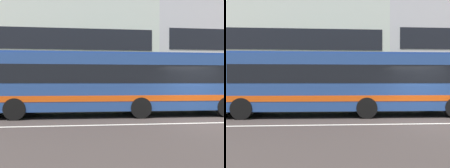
{
  "view_description": "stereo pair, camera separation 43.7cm",
  "coord_description": "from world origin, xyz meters",
  "views": [
    {
      "loc": [
        -5.0,
        -8.68,
        1.73
      ],
      "look_at": [
        -3.88,
        2.21,
        1.63
      ],
      "focal_mm": 34.84,
      "sensor_mm": 36.0,
      "label": 1
    },
    {
      "loc": [
        -4.56,
        -8.72,
        1.73
      ],
      "look_at": [
        -3.88,
        2.21,
        1.63
      ],
      "focal_mm": 34.84,
      "sensor_mm": 36.0,
      "label": 2
    }
  ],
  "objects": [
    {
      "name": "ground_plane",
      "position": [
        0.0,
        0.0,
        0.0
      ],
      "size": [
        160.0,
        160.0,
        0.0
      ],
      "primitive_type": "plane",
      "color": "#3C3432"
    },
    {
      "name": "lane_centre_line",
      "position": [
        0.0,
        0.0,
        0.0
      ],
      "size": [
        60.0,
        0.16,
        0.01
      ],
      "primitive_type": "cube",
      "color": "silver",
      "rests_on": "ground_plane"
    },
    {
      "name": "hedge_row_far",
      "position": [
        -1.84,
        6.75,
        0.39
      ],
      "size": [
        22.47,
        1.1,
        0.78
      ],
      "primitive_type": "cube",
      "color": "#2F7427",
      "rests_on": "ground_plane"
    },
    {
      "name": "apartment_block_left",
      "position": [
        -7.74,
        15.78,
        4.85
      ],
      "size": [
        18.54,
        9.21,
        9.7
      ],
      "color": "silver",
      "rests_on": "ground_plane"
    },
    {
      "name": "transit_bus",
      "position": [
        -3.31,
        2.68,
        1.76
      ],
      "size": [
        12.14,
        2.78,
        3.19
      ],
      "color": "#274889",
      "rests_on": "ground_plane"
    }
  ]
}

